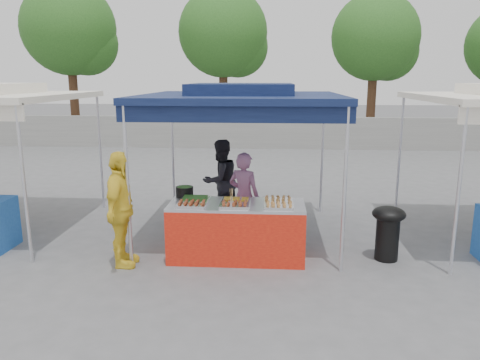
# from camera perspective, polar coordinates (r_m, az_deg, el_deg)

# --- Properties ---
(ground_plane) EXTENTS (80.00, 80.00, 0.00)m
(ground_plane) POSITION_cam_1_polar(r_m,az_deg,el_deg) (7.27, -0.34, -9.14)
(ground_plane) COLOR slate
(back_wall) EXTENTS (40.00, 0.25, 1.20)m
(back_wall) POSITION_cam_1_polar(r_m,az_deg,el_deg) (17.86, 2.37, 5.78)
(back_wall) COLOR gray
(back_wall) RESTS_ON ground_plane
(main_canopy) EXTENTS (3.20, 3.20, 2.57)m
(main_canopy) POSITION_cam_1_polar(r_m,az_deg,el_deg) (7.73, 0.20, 10.20)
(main_canopy) COLOR silver
(main_canopy) RESTS_ON ground_plane
(tree_0) EXTENTS (3.79, 3.78, 6.50)m
(tree_0) POSITION_cam_1_polar(r_m,az_deg,el_deg) (21.18, -19.67, 16.57)
(tree_0) COLOR #492D1C
(tree_0) RESTS_ON ground_plane
(tree_1) EXTENTS (3.69, 3.67, 6.30)m
(tree_1) POSITION_cam_1_polar(r_m,az_deg,el_deg) (20.27, -1.64, 17.09)
(tree_1) COLOR #492D1C
(tree_1) RESTS_ON ground_plane
(tree_2) EXTENTS (3.53, 3.48, 5.98)m
(tree_2) POSITION_cam_1_polar(r_m,az_deg,el_deg) (20.34, 16.51, 15.95)
(tree_2) COLOR #492D1C
(tree_2) RESTS_ON ground_plane
(vendor_table) EXTENTS (2.00, 0.80, 0.85)m
(vendor_table) POSITION_cam_1_polar(r_m,az_deg,el_deg) (7.03, -0.41, -6.22)
(vendor_table) COLOR red
(vendor_table) RESTS_ON ground_plane
(food_tray_fl) EXTENTS (0.42, 0.30, 0.07)m
(food_tray_fl) POSITION_cam_1_polar(r_m,az_deg,el_deg) (6.74, -5.95, -3.02)
(food_tray_fl) COLOR silver
(food_tray_fl) RESTS_ON vendor_table
(food_tray_fm) EXTENTS (0.42, 0.30, 0.07)m
(food_tray_fm) POSITION_cam_1_polar(r_m,az_deg,el_deg) (6.67, -0.67, -3.10)
(food_tray_fm) COLOR silver
(food_tray_fm) RESTS_ON vendor_table
(food_tray_fr) EXTENTS (0.42, 0.30, 0.07)m
(food_tray_fr) POSITION_cam_1_polar(r_m,az_deg,el_deg) (6.65, 4.72, -3.19)
(food_tray_fr) COLOR silver
(food_tray_fr) RESTS_ON vendor_table
(food_tray_bl) EXTENTS (0.42, 0.30, 0.07)m
(food_tray_bl) POSITION_cam_1_polar(r_m,az_deg,el_deg) (7.03, -5.51, -2.36)
(food_tray_bl) COLOR silver
(food_tray_bl) RESTS_ON vendor_table
(food_tray_bm) EXTENTS (0.42, 0.30, 0.07)m
(food_tray_bm) POSITION_cam_1_polar(r_m,az_deg,el_deg) (6.94, -0.47, -2.48)
(food_tray_bm) COLOR silver
(food_tray_bm) RESTS_ON vendor_table
(food_tray_br) EXTENTS (0.42, 0.30, 0.07)m
(food_tray_br) POSITION_cam_1_polar(r_m,az_deg,el_deg) (6.94, 4.64, -2.54)
(food_tray_br) COLOR silver
(food_tray_br) RESTS_ON vendor_table
(cooking_pot) EXTENTS (0.27, 0.27, 0.16)m
(cooking_pot) POSITION_cam_1_polar(r_m,az_deg,el_deg) (7.32, -6.77, -1.43)
(cooking_pot) COLOR black
(cooking_pot) RESTS_ON vendor_table
(skewer_cup) EXTENTS (0.08, 0.08, 0.10)m
(skewer_cup) POSITION_cam_1_polar(r_m,az_deg,el_deg) (6.65, -1.07, -3.04)
(skewer_cup) COLOR silver
(skewer_cup) RESTS_ON vendor_table
(wok_burner) EXTENTS (0.49, 0.49, 0.82)m
(wok_burner) POSITION_cam_1_polar(r_m,az_deg,el_deg) (7.28, 17.59, -5.63)
(wok_burner) COLOR black
(wok_burner) RESTS_ON ground_plane
(crate_left) EXTENTS (0.53, 0.37, 0.32)m
(crate_left) POSITION_cam_1_polar(r_m,az_deg,el_deg) (7.90, -3.56, -6.14)
(crate_left) COLOR #163CB6
(crate_left) RESTS_ON ground_plane
(crate_right) EXTENTS (0.54, 0.38, 0.32)m
(crate_right) POSITION_cam_1_polar(r_m,az_deg,el_deg) (7.85, 2.84, -6.23)
(crate_right) COLOR #163CB6
(crate_right) RESTS_ON ground_plane
(crate_stacked) EXTENTS (0.53, 0.37, 0.32)m
(crate_stacked) POSITION_cam_1_polar(r_m,az_deg,el_deg) (7.75, 2.86, -3.97)
(crate_stacked) COLOR #163CB6
(crate_stacked) RESTS_ON crate_right
(vendor_woman) EXTENTS (0.64, 0.54, 1.49)m
(vendor_woman) POSITION_cam_1_polar(r_m,az_deg,el_deg) (7.70, 0.50, -2.06)
(vendor_woman) COLOR #9A628D
(vendor_woman) RESTS_ON ground_plane
(helper_man) EXTENTS (0.95, 0.94, 1.55)m
(helper_man) POSITION_cam_1_polar(r_m,az_deg,el_deg) (8.76, -2.39, -0.08)
(helper_man) COLOR black
(helper_man) RESTS_ON ground_plane
(customer_person) EXTENTS (0.45, 1.00, 1.67)m
(customer_person) POSITION_cam_1_polar(r_m,az_deg,el_deg) (6.84, -14.35, -3.55)
(customer_person) COLOR yellow
(customer_person) RESTS_ON ground_plane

